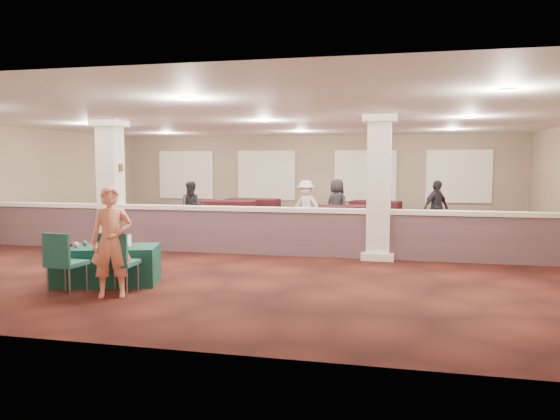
% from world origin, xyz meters
% --- Properties ---
extents(ground, '(16.00, 16.00, 0.00)m').
position_xyz_m(ground, '(0.00, 0.00, 0.00)').
color(ground, '#491A12').
rests_on(ground, ground).
extents(wall_back, '(16.00, 0.04, 3.20)m').
position_xyz_m(wall_back, '(0.00, 8.00, 1.60)').
color(wall_back, '#866D5C').
rests_on(wall_back, ground).
extents(wall_front, '(16.00, 0.04, 3.20)m').
position_xyz_m(wall_front, '(0.00, -8.00, 1.60)').
color(wall_front, '#866D5C').
rests_on(wall_front, ground).
extents(ceiling, '(16.00, 16.00, 0.02)m').
position_xyz_m(ceiling, '(0.00, 0.00, 3.20)').
color(ceiling, white).
rests_on(ceiling, wall_back).
extents(partition_wall, '(15.60, 0.28, 1.10)m').
position_xyz_m(partition_wall, '(0.00, -1.50, 0.57)').
color(partition_wall, '#563A42').
rests_on(partition_wall, ground).
extents(column_left, '(0.72, 0.72, 3.20)m').
position_xyz_m(column_left, '(-3.50, -1.50, 1.64)').
color(column_left, silver).
rests_on(column_left, ground).
extents(column_right, '(0.72, 0.72, 3.20)m').
position_xyz_m(column_right, '(3.00, -1.50, 1.64)').
color(column_right, silver).
rests_on(column_right, ground).
extents(sconce_left, '(0.12, 0.12, 0.18)m').
position_xyz_m(sconce_left, '(-3.78, -1.50, 2.00)').
color(sconce_left, brown).
rests_on(sconce_left, column_left).
extents(sconce_right, '(0.12, 0.12, 0.18)m').
position_xyz_m(sconce_right, '(-3.22, -1.50, 2.00)').
color(sconce_right, brown).
rests_on(sconce_right, column_left).
extents(near_table, '(1.90, 1.31, 0.66)m').
position_xyz_m(near_table, '(-1.50, -5.10, 0.33)').
color(near_table, '#103D34').
rests_on(near_table, ground).
extents(conf_chair_main, '(0.53, 0.54, 1.01)m').
position_xyz_m(conf_chair_main, '(-0.92, -5.77, 0.60)').
color(conf_chair_main, '#1E5956').
rests_on(conf_chair_main, ground).
extents(conf_chair_side, '(0.55, 0.55, 1.02)m').
position_xyz_m(conf_chair_side, '(-1.74, -6.03, 0.60)').
color(conf_chair_side, '#1E5956').
rests_on(conf_chair_side, ground).
extents(woman, '(0.74, 0.63, 1.76)m').
position_xyz_m(woman, '(-0.93, -5.91, 0.88)').
color(woman, '#F48E6A').
rests_on(woman, ground).
extents(far_table_front_left, '(1.92, 1.08, 0.75)m').
position_xyz_m(far_table_front_left, '(-5.26, 1.79, 0.37)').
color(far_table_front_left, black).
rests_on(far_table_front_left, ground).
extents(far_table_front_center, '(2.16, 1.40, 0.81)m').
position_xyz_m(far_table_front_center, '(2.00, 3.00, 0.41)').
color(far_table_front_center, black).
rests_on(far_table_front_center, ground).
extents(far_table_front_right, '(1.81, 1.31, 0.66)m').
position_xyz_m(far_table_front_right, '(3.44, 1.91, 0.33)').
color(far_table_front_right, black).
rests_on(far_table_front_right, ground).
extents(far_table_back_left, '(2.09, 1.26, 0.80)m').
position_xyz_m(far_table_back_left, '(-2.50, 4.39, 0.40)').
color(far_table_back_left, black).
rests_on(far_table_back_left, ground).
extents(far_table_back_center, '(1.97, 1.11, 0.77)m').
position_xyz_m(far_table_back_center, '(-2.00, 5.94, 0.38)').
color(far_table_back_center, black).
rests_on(far_table_back_center, ground).
extents(far_table_back_right, '(1.92, 1.22, 0.72)m').
position_xyz_m(far_table_back_right, '(2.50, 6.50, 0.36)').
color(far_table_back_right, black).
rests_on(far_table_back_right, ground).
extents(attendee_a, '(0.85, 0.67, 1.56)m').
position_xyz_m(attendee_a, '(-2.68, 1.70, 0.78)').
color(attendee_a, black).
rests_on(attendee_a, ground).
extents(attendee_b, '(1.11, 0.79, 1.57)m').
position_xyz_m(attendee_b, '(0.55, 3.00, 0.79)').
color(attendee_b, silver).
rests_on(attendee_b, ground).
extents(attendee_c, '(0.98, 1.00, 1.62)m').
position_xyz_m(attendee_c, '(4.43, 2.60, 0.81)').
color(attendee_c, black).
rests_on(attendee_c, ground).
extents(attendee_d, '(0.90, 0.78, 1.61)m').
position_xyz_m(attendee_d, '(1.45, 3.50, 0.80)').
color(attendee_d, black).
rests_on(attendee_d, ground).
extents(laptop_base, '(0.35, 0.28, 0.02)m').
position_xyz_m(laptop_base, '(-1.23, -5.07, 0.67)').
color(laptop_base, silver).
rests_on(laptop_base, near_table).
extents(laptop_screen, '(0.29, 0.09, 0.20)m').
position_xyz_m(laptop_screen, '(-1.25, -4.97, 0.78)').
color(laptop_screen, silver).
rests_on(laptop_screen, near_table).
extents(screen_glow, '(0.26, 0.08, 0.17)m').
position_xyz_m(screen_glow, '(-1.25, -4.98, 0.77)').
color(screen_glow, silver).
rests_on(screen_glow, near_table).
extents(knitting, '(0.42, 0.36, 0.03)m').
position_xyz_m(knitting, '(-1.39, -5.31, 0.68)').
color(knitting, '#B14A1C').
rests_on(knitting, near_table).
extents(yarn_cream, '(0.10, 0.10, 0.10)m').
position_xyz_m(yarn_cream, '(-1.95, -5.33, 0.71)').
color(yarn_cream, beige).
rests_on(yarn_cream, near_table).
extents(yarn_red, '(0.09, 0.09, 0.09)m').
position_xyz_m(yarn_red, '(-2.12, -5.24, 0.71)').
color(yarn_red, '#5A1912').
rests_on(yarn_red, near_table).
extents(yarn_grey, '(0.09, 0.09, 0.09)m').
position_xyz_m(yarn_grey, '(-1.92, -5.11, 0.71)').
color(yarn_grey, '#46474B').
rests_on(yarn_grey, near_table).
extents(scissors, '(0.11, 0.06, 0.01)m').
position_xyz_m(scissors, '(-0.86, -5.18, 0.67)').
color(scissors, red).
rests_on(scissors, near_table).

